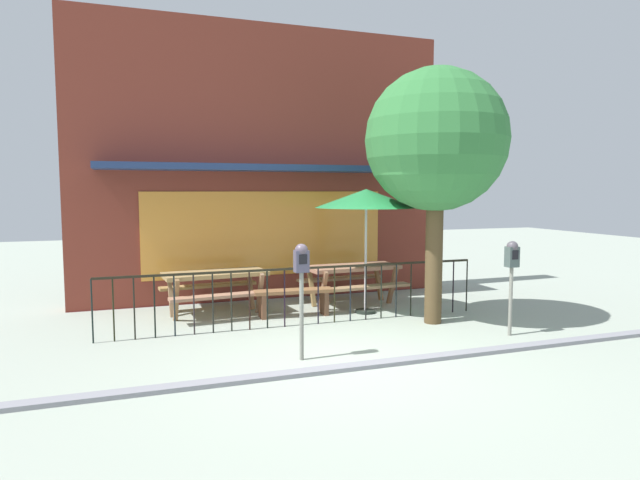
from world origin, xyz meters
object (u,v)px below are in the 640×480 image
object	(u,v)px
picnic_table_left	(215,281)
parking_meter_far	(512,263)
patio_umbrella	(366,199)
picnic_table_right	(352,274)
parking_meter_near	(301,270)
street_tree	(436,142)
patio_bench	(294,297)

from	to	relation	value
picnic_table_left	parking_meter_far	xyz separation A→B (m)	(4.06, -2.89, 0.51)
patio_umbrella	parking_meter_far	world-z (taller)	patio_umbrella
picnic_table_right	parking_meter_far	xyz separation A→B (m)	(1.43, -2.86, 0.51)
picnic_table_right	parking_meter_near	world-z (taller)	parking_meter_near
picnic_table_left	parking_meter_near	size ratio (longest dim) A/B	1.25
parking_meter_near	picnic_table_left	bearing A→B (deg)	102.78
street_tree	parking_meter_far	bearing A→B (deg)	-57.37
picnic_table_left	patio_umbrella	world-z (taller)	patio_umbrella
picnic_table_left	street_tree	distance (m)	4.51
patio_umbrella	patio_bench	size ratio (longest dim) A/B	1.58
picnic_table_right	street_tree	bearing A→B (deg)	-67.58
patio_bench	picnic_table_right	bearing A→B (deg)	22.10
picnic_table_right	patio_bench	size ratio (longest dim) A/B	1.33
picnic_table_left	patio_umbrella	distance (m)	3.06
patio_bench	parking_meter_far	world-z (taller)	parking_meter_far
street_tree	picnic_table_left	bearing A→B (deg)	151.77
picnic_table_right	street_tree	distance (m)	3.08
picnic_table_left	patio_bench	bearing A→B (deg)	-24.32
picnic_table_right	patio_umbrella	xyz separation A→B (m)	(-0.04, -0.71, 1.45)
patio_umbrella	patio_bench	bearing A→B (deg)	172.70
street_tree	patio_umbrella	bearing A→B (deg)	126.02
picnic_table_right	picnic_table_left	bearing A→B (deg)	179.27
parking_meter_near	parking_meter_far	size ratio (longest dim) A/B	1.05
picnic_table_right	patio_umbrella	world-z (taller)	patio_umbrella
parking_meter_far	street_tree	distance (m)	2.29
parking_meter_far	street_tree	world-z (taller)	street_tree
patio_bench	parking_meter_near	size ratio (longest dim) A/B	0.92
patio_umbrella	parking_meter_far	size ratio (longest dim) A/B	1.54
patio_bench	street_tree	world-z (taller)	street_tree
picnic_table_left	picnic_table_right	distance (m)	2.63
parking_meter_far	picnic_table_left	bearing A→B (deg)	144.52
picnic_table_left	picnic_table_right	world-z (taller)	same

